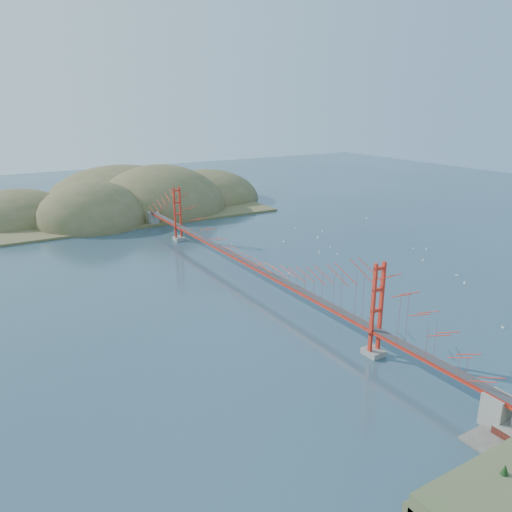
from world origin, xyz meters
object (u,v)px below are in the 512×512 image
bridge (247,241)px  sailboat_1 (337,254)px  sailboat_0 (289,273)px  sailboat_2 (423,261)px

bridge → sailboat_1: bridge is taller
sailboat_0 → sailboat_1: bearing=17.3°
bridge → sailboat_0: (8.03, -0.89, -6.87)m
bridge → sailboat_1: (22.85, 3.73, -6.87)m
bridge → sailboat_0: size_ratio=153.20×
sailboat_1 → sailboat_2: 16.23m
sailboat_2 → sailboat_0: bearing=164.3°
bridge → sailboat_1: bearing=9.3°
sailboat_1 → sailboat_0: bearing=-162.7°
sailboat_1 → sailboat_2: size_ratio=0.92×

